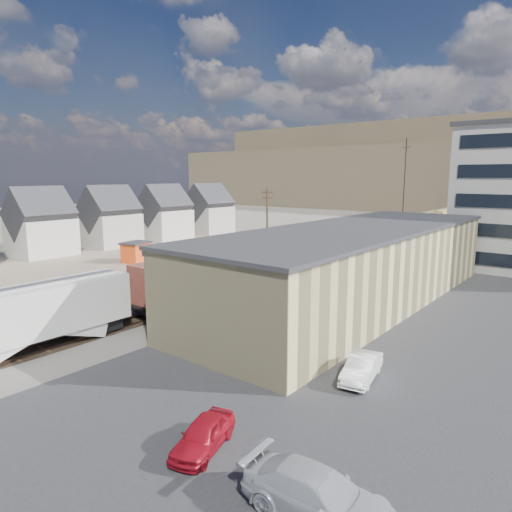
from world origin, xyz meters
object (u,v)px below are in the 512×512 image
Objects in this scene: parked_car_red at (203,436)px; parked_car_silver at (318,496)px; freight_train at (371,235)px; maintenance_shed at (136,252)px; parked_car_blue at (505,258)px; utility_pole_north at (267,219)px; parked_car_white at (362,368)px.

parked_car_red is 6.06m from parked_car_silver.
parked_car_red is (17.11, -54.22, -2.11)m from freight_train.
maintenance_shed is 51.47m from parked_car_blue.
utility_pole_north is 1.73× the size of parked_car_silver.
utility_pole_north is (-12.30, -10.93, 2.50)m from freight_train.
parked_car_red is (39.23, -25.85, -0.77)m from maintenance_shed.
utility_pole_north is 52.53m from parked_car_red.
maintenance_shed is 1.12× the size of parked_car_red.
utility_pole_north reaches higher than parked_car_blue.
parked_car_white is 46.55m from parked_car_blue.
freight_train is 59.28m from parked_car_silver.
parked_car_silver is (3.74, -11.18, 0.11)m from parked_car_white.
freight_train is at bearing 18.96° from parked_car_silver.
maintenance_shed is 52.30m from parked_car_silver.
parked_car_white is (41.53, -14.99, -0.73)m from maintenance_shed.
utility_pole_north is at bearing 177.98° from parked_car_blue.
parked_car_white is 11.79m from parked_car_silver.
utility_pole_north is 56.38m from parked_car_silver.
utility_pole_north is 45.58m from parked_car_white.
maintenance_shed reaches higher than parked_car_red.
parked_car_red is at bearing -118.03° from parked_car_blue.
parked_car_red is at bearing -33.37° from maintenance_shed.
parked_car_red is (29.41, -43.28, -4.61)m from utility_pole_north.
maintenance_shed is (-9.83, -17.44, -3.84)m from utility_pole_north.
parked_car_silver is at bearing -112.04° from parked_car_blue.
maintenance_shed is 44.16m from parked_car_white.
parked_car_red is 0.70× the size of parked_car_silver.
maintenance_shed is 0.93× the size of parked_car_blue.
parked_car_blue is at bearing 9.74° from freight_train.
parked_car_white is (19.41, -43.36, -2.06)m from freight_train.
freight_train is 24.69× the size of parked_car_blue.
parked_car_blue is at bearing 80.37° from parked_car_white.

